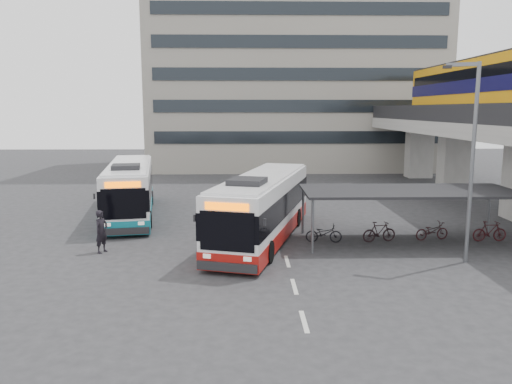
{
  "coord_description": "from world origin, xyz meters",
  "views": [
    {
      "loc": [
        0.74,
        -20.07,
        6.29
      ],
      "look_at": [
        1.32,
        5.76,
        2.0
      ],
      "focal_mm": 35.0,
      "sensor_mm": 36.0,
      "label": 1
    }
  ],
  "objects_px": {
    "bus_main": "(263,208)",
    "bus_teal": "(130,190)",
    "lamp_post": "(470,151)",
    "pedestrian": "(102,232)"
  },
  "relations": [
    {
      "from": "lamp_post",
      "to": "bus_main",
      "type": "bearing_deg",
      "value": 175.87
    },
    {
      "from": "pedestrian",
      "to": "bus_teal",
      "type": "bearing_deg",
      "value": 29.73
    },
    {
      "from": "bus_main",
      "to": "lamp_post",
      "type": "distance_m",
      "value": 9.58
    },
    {
      "from": "bus_main",
      "to": "bus_teal",
      "type": "xyz_separation_m",
      "value": [
        -7.72,
        5.82,
        -0.01
      ]
    },
    {
      "from": "bus_main",
      "to": "pedestrian",
      "type": "bearing_deg",
      "value": -148.03
    },
    {
      "from": "bus_main",
      "to": "bus_teal",
      "type": "distance_m",
      "value": 9.67
    },
    {
      "from": "lamp_post",
      "to": "bus_teal",
      "type": "bearing_deg",
      "value": 169.69
    },
    {
      "from": "bus_teal",
      "to": "pedestrian",
      "type": "height_order",
      "value": "bus_teal"
    },
    {
      "from": "bus_teal",
      "to": "pedestrian",
      "type": "relative_size",
      "value": 6.09
    },
    {
      "from": "bus_main",
      "to": "lamp_post",
      "type": "xyz_separation_m",
      "value": [
        8.22,
        -3.84,
        3.07
      ]
    }
  ]
}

